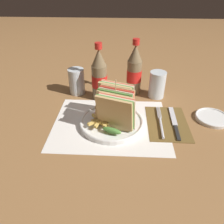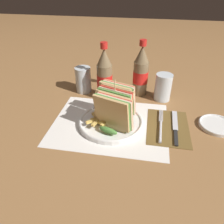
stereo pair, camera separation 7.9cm
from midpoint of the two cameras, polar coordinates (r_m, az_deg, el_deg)
The scene contains 14 objects.
ground_plane at distance 0.77m, azimuth -1.59°, elevation -4.66°, with size 4.00×4.00×0.00m, color olive.
placemat at distance 0.80m, azimuth -3.19°, elevation -3.12°, with size 0.41×0.33×0.00m.
plate_main at distance 0.79m, azimuth -2.94°, elevation -2.70°, with size 0.23×0.23×0.02m.
club_sandwich at distance 0.75m, azimuth -2.01°, elevation 1.50°, with size 0.14×0.20×0.16m.
fries_pile at distance 0.77m, azimuth -5.54°, elevation -1.98°, with size 0.09×0.11×0.02m.
ketchup_blob at distance 0.81m, azimuth -6.08°, elevation -0.34°, with size 0.04×0.03×0.01m.
napkin at distance 0.81m, azimuth 11.58°, elevation -2.88°, with size 0.15×0.21×0.00m.
fork at distance 0.79m, azimuth 9.91°, elevation -3.27°, with size 0.02×0.19×0.01m.
knife at distance 0.81m, azimuth 13.41°, elevation -2.80°, with size 0.02×0.20×0.00m.
coke_bottle_near at distance 0.91m, azimuth -5.81°, elevation 9.26°, with size 0.06×0.06×0.24m.
coke_bottle_far at distance 0.96m, azimuth 3.49°, elevation 10.61°, with size 0.06×0.06×0.24m.
glass_near at distance 0.95m, azimuth 9.38°, elevation 7.02°, with size 0.07×0.07×0.11m.
glass_far at distance 0.99m, azimuth -11.45°, elevation 7.38°, with size 0.07×0.07×0.11m.
side_saucer at distance 0.88m, azimuth 22.48°, elevation -1.44°, with size 0.13×0.13×0.01m.
Camera 1 is at (0.01, -0.61, 0.48)m, focal length 35.00 mm.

